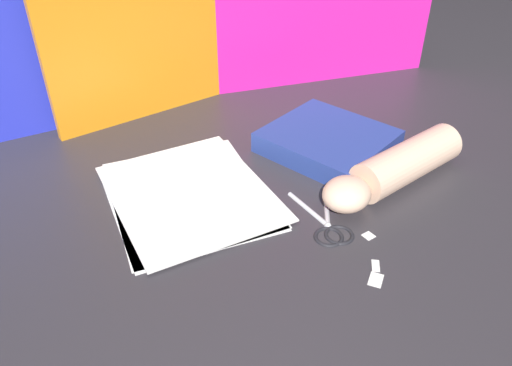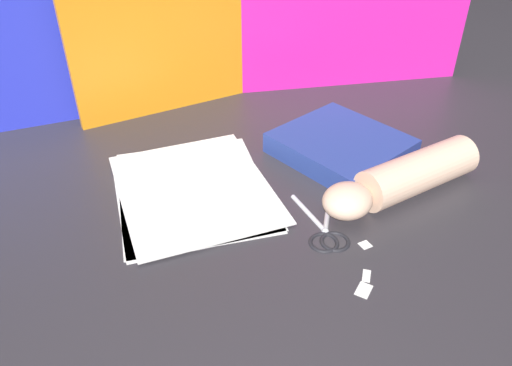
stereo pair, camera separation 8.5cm
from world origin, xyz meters
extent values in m
plane|color=#2D2B30|center=(0.00, 0.00, 0.00)|extent=(6.00, 6.00, 0.00)
cube|color=#2833D1|center=(-0.26, 0.48, 0.19)|extent=(0.87, 0.09, 0.38)
cube|color=orange|center=(0.01, 0.48, 0.18)|extent=(0.62, 0.15, 0.36)
cube|color=#D81E9E|center=(0.26, 0.48, 0.22)|extent=(0.86, 0.12, 0.44)
cube|color=white|center=(-0.11, 0.10, 0.00)|extent=(0.27, 0.33, 0.00)
cube|color=white|center=(-0.11, 0.10, 0.00)|extent=(0.28, 0.34, 0.00)
cube|color=white|center=(-0.10, 0.10, 0.01)|extent=(0.29, 0.34, 0.00)
cube|color=navy|center=(0.21, 0.13, 0.02)|extent=(0.30, 0.30, 0.04)
sphere|color=silver|center=(0.08, -0.08, 0.00)|extent=(0.01, 0.01, 0.01)
cylinder|color=silver|center=(0.07, -0.03, 0.00)|extent=(0.03, 0.11, 0.01)
torus|color=black|center=(0.09, -0.11, 0.00)|extent=(0.06, 0.06, 0.01)
cylinder|color=silver|center=(0.11, -0.04, 0.00)|extent=(0.06, 0.10, 0.01)
torus|color=black|center=(0.07, -0.11, 0.00)|extent=(0.07, 0.07, 0.01)
cylinder|color=beige|center=(0.29, -0.02, 0.04)|extent=(0.26, 0.13, 0.08)
ellipsoid|color=beige|center=(0.13, -0.06, 0.04)|extent=(0.11, 0.10, 0.06)
cube|color=white|center=(0.13, -0.13, 0.00)|extent=(0.02, 0.02, 0.00)
cube|color=white|center=(0.08, -0.22, 0.00)|extent=(0.03, 0.03, 0.00)
cube|color=white|center=(0.10, -0.20, 0.00)|extent=(0.02, 0.03, 0.00)
camera|label=1|loc=(-0.30, -0.63, 0.55)|focal=35.00mm
camera|label=2|loc=(-0.22, -0.66, 0.55)|focal=35.00mm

